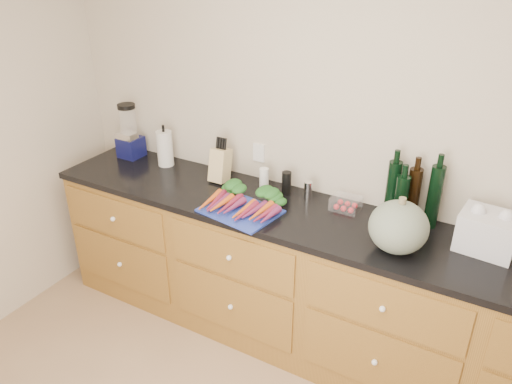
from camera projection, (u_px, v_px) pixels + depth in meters
The scene contains 15 objects.
wall_back at pixel (351, 142), 2.91m from camera, with size 4.10×0.05×2.60m, color beige.
cabinets at pixel (320, 289), 3.04m from camera, with size 3.60×0.64×0.90m.
countertop at pixel (326, 223), 2.83m from camera, with size 3.64×0.62×0.04m, color black.
cutting_board at pixel (240, 211), 2.90m from camera, with size 0.43×0.32×0.01m, color #2439A6.
carrots at pixel (244, 203), 2.92m from camera, with size 0.45×0.33×0.06m.
squash at pixel (399, 227), 2.49m from camera, with size 0.30×0.30×0.27m, color #596756.
blender_appliance at pixel (129, 134), 3.56m from camera, with size 0.15×0.15×0.39m.
paper_towel at pixel (165, 148), 3.44m from camera, with size 0.11×0.11×0.25m, color silver.
knife_block at pixel (220, 165), 3.23m from camera, with size 0.11×0.11×0.22m, color tan.
grinder_salt at pixel (264, 178), 3.15m from camera, with size 0.06×0.06×0.13m, color white.
grinder_pepper at pixel (286, 183), 3.07m from camera, with size 0.06×0.06×0.15m, color black.
canister_chrome at pixel (308, 191), 3.02m from camera, with size 0.05×0.05×0.11m, color silver.
tomato_box at pixel (346, 203), 2.91m from camera, with size 0.16×0.13×0.08m, color white.
bottles at pixel (411, 195), 2.73m from camera, with size 0.30×0.15×0.36m.
grocery_bag at pixel (488, 232), 2.50m from camera, with size 0.27×0.22×0.20m, color white, non-canonical shape.
Camera 1 is at (0.86, -1.02, 2.36)m, focal length 35.00 mm.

